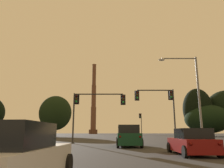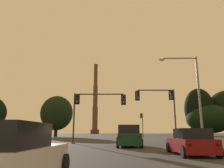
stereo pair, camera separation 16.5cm
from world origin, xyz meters
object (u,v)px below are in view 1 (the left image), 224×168
object	(u,v)px
suv_center_lane_front	(129,136)
hatchback_left_lane_third	(13,158)
traffic_light_overhead_right	(162,102)
traffic_light_far_right	(141,121)
smokestack	(94,106)
traffic_light_overhead_left	(92,104)
street_lamp	(193,89)
hatchback_right_lane_second	(192,143)

from	to	relation	value
suv_center_lane_front	hatchback_left_lane_third	xyz separation A→B (m)	(-3.66, -14.78, -0.23)
traffic_light_overhead_right	traffic_light_far_right	bearing A→B (deg)	87.08
smokestack	traffic_light_far_right	bearing A→B (deg)	-79.19
traffic_light_far_right	traffic_light_overhead_left	bearing A→B (deg)	-106.91
traffic_light_overhead_left	street_lamp	world-z (taller)	street_lamp
traffic_light_overhead_left	street_lamp	distance (m)	11.23
suv_center_lane_front	smokestack	distance (m)	159.44
traffic_light_far_right	smokestack	size ratio (longest dim) A/B	0.11
hatchback_left_lane_third	street_lamp	distance (m)	19.18
traffic_light_overhead_left	street_lamp	xyz separation A→B (m)	(10.17, -4.68, 0.92)
hatchback_right_lane_second	street_lamp	size ratio (longest dim) A/B	0.48
hatchback_left_lane_third	traffic_light_far_right	size ratio (longest dim) A/B	0.67
hatchback_left_lane_third	street_lamp	size ratio (longest dim) A/B	0.48
traffic_light_overhead_right	street_lamp	distance (m)	5.98
traffic_light_overhead_left	suv_center_lane_front	bearing A→B (deg)	-55.56
traffic_light_overhead_left	traffic_light_far_right	size ratio (longest dim) A/B	1.01
traffic_light_overhead_right	suv_center_lane_front	bearing A→B (deg)	-124.62
hatchback_right_lane_second	traffic_light_far_right	bearing A→B (deg)	87.05
traffic_light_far_right	smokestack	bearing A→B (deg)	100.81
hatchback_left_lane_third	street_lamp	xyz separation A→B (m)	(9.99, 15.69, 4.68)
hatchback_left_lane_third	traffic_light_overhead_right	world-z (taller)	traffic_light_overhead_right
hatchback_right_lane_second	traffic_light_overhead_left	xyz separation A→B (m)	(-6.84, 12.86, 3.77)
suv_center_lane_front	hatchback_left_lane_third	bearing A→B (deg)	-103.15
hatchback_left_lane_third	traffic_light_overhead_left	bearing A→B (deg)	92.68
hatchback_left_lane_third	traffic_light_overhead_left	distance (m)	20.72
traffic_light_overhead_right	smokestack	size ratio (longest dim) A/B	0.11
suv_center_lane_front	traffic_light_overhead_left	xyz separation A→B (m)	(-3.84, 5.59, 3.53)
hatchback_right_lane_second	street_lamp	distance (m)	9.99
suv_center_lane_front	traffic_light_overhead_left	distance (m)	7.65
hatchback_right_lane_second	hatchback_left_lane_third	bearing A→B (deg)	-130.55
traffic_light_far_right	street_lamp	distance (m)	37.69
traffic_light_far_right	suv_center_lane_front	bearing A→B (deg)	-99.12
hatchback_right_lane_second	traffic_light_overhead_left	bearing A→B (deg)	119.04
suv_center_lane_front	hatchback_right_lane_second	world-z (taller)	suv_center_lane_front
traffic_light_far_right	traffic_light_overhead_right	bearing A→B (deg)	-92.92
hatchback_right_lane_second	traffic_light_overhead_left	world-z (taller)	traffic_light_overhead_left
suv_center_lane_front	traffic_light_far_right	distance (m)	39.20
hatchback_left_lane_third	suv_center_lane_front	bearing A→B (deg)	78.28
traffic_light_overhead_right	smokestack	world-z (taller)	smokestack
suv_center_lane_front	hatchback_right_lane_second	distance (m)	7.87
hatchback_right_lane_second	street_lamp	xyz separation A→B (m)	(3.32, 8.18, 4.68)
traffic_light_overhead_left	smokestack	bearing A→B (deg)	94.76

